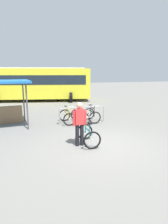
{
  "coord_description": "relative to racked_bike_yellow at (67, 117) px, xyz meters",
  "views": [
    {
      "loc": [
        -2.52,
        -6.41,
        2.71
      ],
      "look_at": [
        -0.19,
        1.39,
        1.0
      ],
      "focal_mm": 30.74,
      "sensor_mm": 36.0,
      "label": 1
    }
  ],
  "objects": [
    {
      "name": "person_with_featured_bike",
      "position": [
        -0.19,
        -3.25,
        0.54
      ],
      "size": [
        0.53,
        0.22,
        1.64
      ],
      "color": "black",
      "rests_on": "ground"
    },
    {
      "name": "ground_plane",
      "position": [
        0.54,
        -3.39,
        -0.37
      ],
      "size": [
        80.0,
        80.0,
        0.0
      ],
      "primitive_type": "plane",
      "color": "slate"
    },
    {
      "name": "racked_bike_black",
      "position": [
        1.4,
        -0.01,
        0.0
      ],
      "size": [
        0.66,
        1.1,
        0.97
      ],
      "color": "black",
      "rests_on": "ground"
    },
    {
      "name": "racked_bike_orange",
      "position": [
        0.7,
        -0.0,
        0.0
      ],
      "size": [
        0.78,
        1.16,
        0.97
      ],
      "color": "black",
      "rests_on": "ground"
    },
    {
      "name": "bike_rack_rail",
      "position": [
        0.8,
        -0.18,
        0.27
      ],
      "size": [
        2.51,
        0.07,
        0.88
      ],
      "color": "#99999E",
      "rests_on": "ground"
    },
    {
      "name": "featured_bicycle",
      "position": [
        0.16,
        -3.12,
        0.08
      ],
      "size": [
        0.69,
        1.18,
        0.97
      ],
      "color": "black",
      "rests_on": "ground"
    },
    {
      "name": "racked_bike_yellow",
      "position": [
        0.0,
        0.0,
        0.0
      ],
      "size": [
        0.71,
        1.13,
        0.97
      ],
      "color": "black",
      "rests_on": "ground"
    },
    {
      "name": "bus_distant",
      "position": [
        -1.13,
        8.86,
        1.37
      ],
      "size": [
        10.3,
        4.67,
        3.08
      ],
      "color": "yellow",
      "rests_on": "ground"
    }
  ]
}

